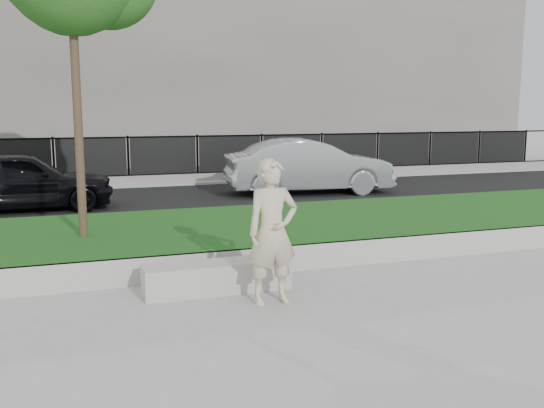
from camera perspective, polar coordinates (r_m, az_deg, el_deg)
name	(u,v)px	position (r m, az deg, el deg)	size (l,w,h in m)	color
ground	(273,295)	(8.18, 0.11, -8.55)	(90.00, 90.00, 0.00)	gray
grass_bank	(218,236)	(10.92, -5.12, -3.01)	(34.00, 4.00, 0.40)	black
grass_kerb	(250,262)	(9.08, -2.08, -5.46)	(34.00, 0.08, 0.40)	gray
street	(167,202)	(16.26, -9.86, 0.22)	(34.00, 7.00, 0.04)	black
far_pavement	(144,181)	(20.67, -11.92, 2.13)	(34.00, 3.00, 0.12)	gray
iron_fence	(148,169)	(19.63, -11.59, 3.21)	(32.00, 0.30, 1.50)	slate
building_facade	(119,48)	(27.60, -14.20, 14.02)	(34.00, 10.00, 10.00)	#5D5751
stone_bench	(217,277)	(8.31, -5.20, -6.85)	(1.99, 0.50, 0.41)	gray
man	(272,232)	(7.64, 0.04, -2.65)	(0.68, 0.44, 1.85)	#C5B697
book	(271,256)	(8.51, -0.11, -4.92)	(0.24, 0.17, 0.03)	beige
car_dark	(21,181)	(15.60, -22.53, 2.04)	(1.70, 4.22, 1.44)	black
car_silver	(309,166)	(17.38, 3.47, 3.56)	(1.65, 4.73, 1.56)	#94969C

